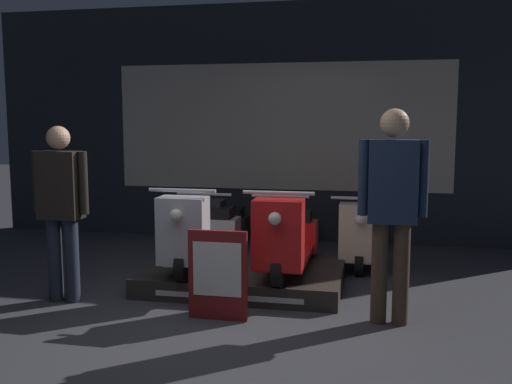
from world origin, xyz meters
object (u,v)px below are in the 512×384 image
scooter_backrow_0 (217,230)px  person_left_browsing (61,202)px  scooter_display_left (201,234)px  price_sign_board (218,275)px  scooter_backrow_1 (287,233)px  scooter_backrow_2 (361,236)px  scooter_display_right (287,238)px  person_right_browsing (392,201)px

scooter_backrow_0 → person_left_browsing: bearing=-114.9°
scooter_display_left → person_left_browsing: 1.37m
price_sign_board → person_left_browsing: bearing=172.6°
person_left_browsing → scooter_backrow_1: bearing=48.0°
scooter_backrow_2 → person_left_browsing: (-2.62, -1.96, 0.59)m
scooter_backrow_0 → scooter_backrow_2: bearing=0.0°
scooter_backrow_0 → scooter_backrow_2: size_ratio=1.00×
scooter_display_right → scooter_backrow_2: 1.39m
scooter_display_left → price_sign_board: size_ratio=2.12×
scooter_display_right → price_sign_board: (-0.43, -0.95, -0.13)m
scooter_backrow_1 → price_sign_board: 2.17m
scooter_backrow_2 → person_left_browsing: person_left_browsing is taller
scooter_backrow_0 → scooter_display_left: bearing=-82.5°
scooter_display_left → price_sign_board: (0.43, -0.95, -0.13)m
scooter_display_left → scooter_backrow_2: (1.55, 1.20, -0.19)m
scooter_backrow_1 → price_sign_board: scooter_backrow_1 is taller
scooter_display_left → price_sign_board: scooter_display_left is taller
scooter_backrow_1 → scooter_backrow_2: same height
scooter_backrow_0 → scooter_backrow_1: 0.85m
scooter_backrow_0 → person_left_browsing: 2.24m
scooter_display_right → person_left_browsing: bearing=-158.6°
scooter_display_left → person_right_browsing: (1.82, -0.76, 0.50)m
scooter_backrow_0 → scooter_backrow_1: (0.85, 0.00, 0.00)m
scooter_display_right → scooter_backrow_1: 1.23m
scooter_display_right → scooter_backrow_1: (-0.17, 1.20, -0.19)m
scooter_backrow_2 → price_sign_board: 2.42m
scooter_backrow_2 → person_right_browsing: person_right_browsing is taller
person_right_browsing → scooter_backrow_2: bearing=97.9°
scooter_display_left → person_right_browsing: size_ratio=0.92×
person_left_browsing → person_right_browsing: size_ratio=0.92×
scooter_display_right → person_right_browsing: bearing=-38.5°
scooter_backrow_2 → scooter_display_left: bearing=-142.3°
scooter_backrow_1 → person_right_browsing: (1.12, -1.96, 0.69)m
scooter_display_right → scooter_backrow_2: bearing=60.5°
person_left_browsing → scooter_display_left: bearing=35.4°
scooter_backrow_0 → scooter_backrow_2: (1.71, 0.00, 0.00)m
scooter_backrow_1 → scooter_backrow_2: (0.85, 0.00, 0.00)m
scooter_backrow_1 → person_left_browsing: person_left_browsing is taller
scooter_display_right → person_left_browsing: person_left_browsing is taller
scooter_display_right → person_right_browsing: person_right_browsing is taller
price_sign_board → scooter_backrow_1: bearing=83.1°
scooter_display_left → scooter_backrow_1: scooter_display_left is taller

